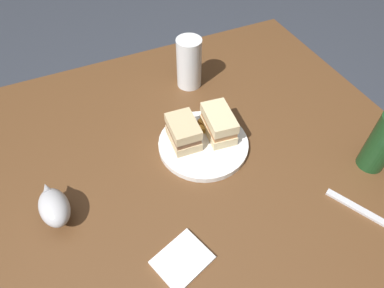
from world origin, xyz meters
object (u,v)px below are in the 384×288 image
object	(u,v)px
plate	(203,144)
sandwich_half_right	(183,132)
gravy_boat	(54,207)
napkin	(182,260)
pint_glass	(189,66)
fork	(364,212)
sandwich_half_left	(219,124)

from	to	relation	value
plate	sandwich_half_right	distance (m)	0.07
gravy_boat	sandwich_half_right	bearing A→B (deg)	-166.71
gravy_boat	napkin	size ratio (longest dim) A/B	1.09
pint_glass	fork	bearing A→B (deg)	106.57
pint_glass	sandwich_half_left	bearing A→B (deg)	84.77
plate	pint_glass	world-z (taller)	pint_glass
pint_glass	gravy_boat	xyz separation A→B (m)	(0.47, 0.31, -0.03)
pint_glass	fork	xyz separation A→B (m)	(-0.18, 0.59, -0.06)
sandwich_half_left	fork	distance (m)	0.41
pint_glass	gravy_boat	bearing A→B (deg)	33.97
sandwich_half_right	pint_glass	xyz separation A→B (m)	(-0.12, -0.23, 0.02)
sandwich_half_right	fork	bearing A→B (deg)	129.36
sandwich_half_right	gravy_boat	distance (m)	0.36
fork	pint_glass	bearing A→B (deg)	169.53
sandwich_half_left	pint_glass	xyz separation A→B (m)	(-0.02, -0.24, 0.02)
gravy_boat	fork	distance (m)	0.70
gravy_boat	napkin	xyz separation A→B (m)	(-0.22, 0.21, -0.04)
plate	pint_glass	bearing A→B (deg)	-105.91
sandwich_half_left	fork	size ratio (longest dim) A/B	0.68
sandwich_half_right	pint_glass	size ratio (longest dim) A/B	0.66
sandwich_half_left	pint_glass	bearing A→B (deg)	-95.23
plate	napkin	world-z (taller)	plate
sandwich_half_left	napkin	size ratio (longest dim) A/B	1.11
pint_glass	fork	world-z (taller)	pint_glass
plate	fork	size ratio (longest dim) A/B	1.34
pint_glass	napkin	world-z (taller)	pint_glass
sandwich_half_right	napkin	bearing A→B (deg)	66.03
pint_glass	napkin	distance (m)	0.59
plate	fork	xyz separation A→B (m)	(-0.25, 0.34, -0.00)
sandwich_half_right	gravy_boat	bearing A→B (deg)	13.29
plate	gravy_boat	bearing A→B (deg)	8.15
plate	sandwich_half_right	bearing A→B (deg)	-28.75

